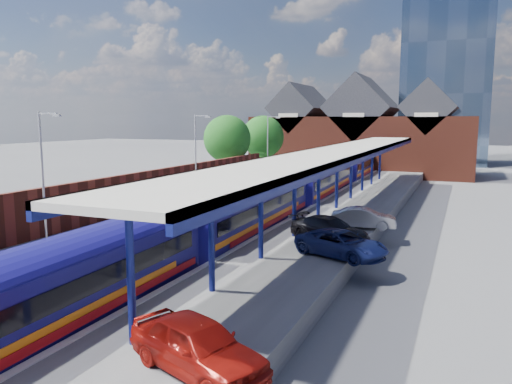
# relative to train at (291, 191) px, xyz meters

# --- Properties ---
(ground) EXTENTS (240.00, 240.00, 0.00)m
(ground) POSITION_rel_train_xyz_m (-1.49, 7.25, -2.12)
(ground) COLOR #5B5B5E
(ground) RESTS_ON ground
(ballast_bed) EXTENTS (6.00, 76.00, 0.06)m
(ballast_bed) POSITION_rel_train_xyz_m (-1.49, -2.75, -2.09)
(ballast_bed) COLOR #473D33
(ballast_bed) RESTS_ON ground
(rails) EXTENTS (4.51, 76.00, 0.14)m
(rails) POSITION_rel_train_xyz_m (-1.49, -2.75, -2.00)
(rails) COLOR slate
(rails) RESTS_ON ground
(left_platform) EXTENTS (5.00, 76.00, 1.00)m
(left_platform) POSITION_rel_train_xyz_m (-6.99, -2.75, -1.62)
(left_platform) COLOR #565659
(left_platform) RESTS_ON ground
(right_platform) EXTENTS (6.00, 76.00, 1.00)m
(right_platform) POSITION_rel_train_xyz_m (4.51, -2.75, -1.62)
(right_platform) COLOR #565659
(right_platform) RESTS_ON ground
(coping_left) EXTENTS (0.30, 76.00, 0.05)m
(coping_left) POSITION_rel_train_xyz_m (-4.64, -2.75, -1.10)
(coping_left) COLOR silver
(coping_left) RESTS_ON left_platform
(coping_right) EXTENTS (0.30, 76.00, 0.05)m
(coping_right) POSITION_rel_train_xyz_m (1.66, -2.75, -1.10)
(coping_right) COLOR silver
(coping_right) RESTS_ON right_platform
(yellow_line) EXTENTS (0.14, 76.00, 0.01)m
(yellow_line) POSITION_rel_train_xyz_m (-5.24, -2.75, -1.12)
(yellow_line) COLOR yellow
(yellow_line) RESTS_ON left_platform
(train) EXTENTS (3.16, 65.96, 3.45)m
(train) POSITION_rel_train_xyz_m (0.00, 0.00, 0.00)
(train) COLOR #100C58
(train) RESTS_ON ground
(canopy) EXTENTS (4.50, 52.00, 4.48)m
(canopy) POSITION_rel_train_xyz_m (3.99, -0.80, 3.13)
(canopy) COLOR #0E1556
(canopy) RESTS_ON right_platform
(lamp_post_b) EXTENTS (1.48, 0.18, 7.00)m
(lamp_post_b) POSITION_rel_train_xyz_m (-7.86, -16.75, 2.87)
(lamp_post_b) COLOR #A5A8AA
(lamp_post_b) RESTS_ON left_platform
(lamp_post_c) EXTENTS (1.48, 0.18, 7.00)m
(lamp_post_c) POSITION_rel_train_xyz_m (-7.86, -0.75, 2.87)
(lamp_post_c) COLOR #A5A8AA
(lamp_post_c) RESTS_ON left_platform
(lamp_post_d) EXTENTS (1.48, 0.18, 7.00)m
(lamp_post_d) POSITION_rel_train_xyz_m (-7.86, 15.25, 2.87)
(lamp_post_d) COLOR #A5A8AA
(lamp_post_d) RESTS_ON left_platform
(platform_sign) EXTENTS (0.55, 0.08, 2.50)m
(platform_sign) POSITION_rel_train_xyz_m (-6.49, 1.25, 0.57)
(platform_sign) COLOR #A5A8AA
(platform_sign) RESTS_ON left_platform
(brick_wall) EXTENTS (0.35, 50.00, 3.86)m
(brick_wall) POSITION_rel_train_xyz_m (-9.59, -9.21, 0.33)
(brick_wall) COLOR maroon
(brick_wall) RESTS_ON left_platform
(station_building) EXTENTS (30.00, 12.12, 13.78)m
(station_building) POSITION_rel_train_xyz_m (-1.49, 35.25, 3.33)
(station_building) COLOR maroon
(station_building) RESTS_ON ground
(glass_tower) EXTENTS (14.20, 14.20, 40.30)m
(glass_tower) POSITION_rel_train_xyz_m (8.51, 57.25, 18.08)
(glass_tower) COLOR #465B78
(glass_tower) RESTS_ON ground
(tree_near) EXTENTS (5.20, 5.20, 8.10)m
(tree_near) POSITION_rel_train_xyz_m (-11.84, 13.16, 3.23)
(tree_near) COLOR #382314
(tree_near) RESTS_ON ground
(tree_far) EXTENTS (5.20, 5.20, 8.10)m
(tree_far) POSITION_rel_train_xyz_m (-10.84, 21.16, 3.23)
(tree_far) COLOR #382314
(tree_far) RESTS_ON ground
(parked_car_red) EXTENTS (4.65, 3.17, 1.47)m
(parked_car_red) POSITION_rel_train_xyz_m (6.10, -25.45, -0.39)
(parked_car_red) COLOR maroon
(parked_car_red) RESTS_ON right_platform
(parked_car_silver) EXTENTS (4.03, 1.92, 1.27)m
(parked_car_silver) POSITION_rel_train_xyz_m (6.76, -6.11, -0.48)
(parked_car_silver) COLOR #B4B4B9
(parked_car_silver) RESTS_ON right_platform
(parked_car_dark) EXTENTS (5.00, 3.43, 1.34)m
(parked_car_dark) POSITION_rel_train_xyz_m (5.71, -10.24, -0.45)
(parked_car_dark) COLOR black
(parked_car_dark) RESTS_ON right_platform
(parked_car_blue) EXTENTS (5.07, 3.66, 1.28)m
(parked_car_blue) POSITION_rel_train_xyz_m (7.01, -12.97, -0.48)
(parked_car_blue) COLOR navy
(parked_car_blue) RESTS_ON right_platform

